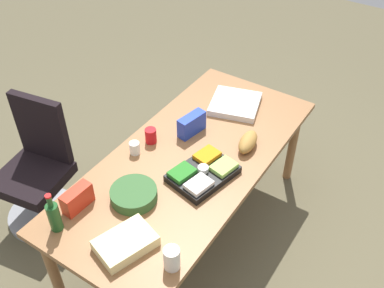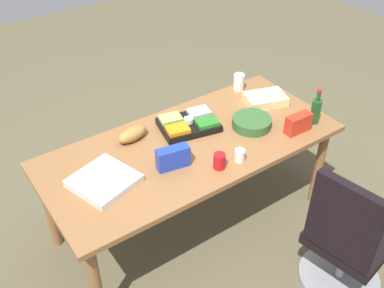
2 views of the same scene
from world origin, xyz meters
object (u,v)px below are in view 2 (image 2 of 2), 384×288
Objects in this scene: chip_bag_red at (298,123)px; conference_table at (191,152)px; mayo_jar at (239,82)px; paper_cup at (240,155)px; bread_loaf at (132,134)px; pizza_box at (104,181)px; wine_bottle at (316,110)px; red_solo_cup at (220,161)px; salad_bowl at (252,122)px; sheet_cake at (265,99)px; veggie_tray at (189,124)px; chip_bag_blue at (173,158)px; office_chair at (345,247)px.

conference_table is at bearing 156.02° from chip_bag_red.
paper_cup is at bearing -129.33° from mayo_jar.
paper_cup is at bearing -52.54° from bread_loaf.
pizza_box is at bearing -140.65° from bread_loaf.
paper_cup is (-0.60, -0.74, -0.03)m from mayo_jar.
red_solo_cup is (-0.91, -0.01, -0.05)m from wine_bottle.
salad_bowl is at bearing 134.35° from chip_bag_red.
sheet_cake is 0.71m from veggie_tray.
red_solo_cup is (0.25, -0.18, -0.02)m from chip_bag_blue.
pizza_box is (-0.38, -0.31, -0.03)m from bread_loaf.
chip_bag_red is (1.04, -0.60, 0.02)m from bread_loaf.
bread_loaf is at bearing 150.08° from chip_bag_red.
salad_bowl is at bearing -119.50° from mayo_jar.
conference_table is at bearing -14.20° from pizza_box.
veggie_tray is (0.09, 0.17, 0.11)m from conference_table.
chip_bag_blue is 2.44× the size of paper_cup.
mayo_jar is at bearing 27.47° from conference_table.
mayo_jar is (-0.15, 0.70, -0.04)m from wine_bottle.
sheet_cake is 0.36m from salad_bowl.
bread_loaf is 1.37m from wine_bottle.
mayo_jar is at bearing 78.75° from office_chair.
office_chair is 1.63m from bread_loaf.
salad_bowl is at bearing 88.64° from office_chair.
salad_bowl is 0.34m from chip_bag_red.
wine_bottle is (0.91, -0.31, 0.18)m from conference_table.
office_chair is (0.47, -1.08, -0.30)m from conference_table.
veggie_tray reaches higher than sheet_cake.
office_chair is 0.99m from red_solo_cup.
office_chair reaches higher than chip_bag_blue.
red_solo_cup is 0.15m from paper_cup.
chip_bag_blue is at bearing 169.18° from chip_bag_red.
chip_bag_blue reaches higher than pizza_box.
paper_cup is (0.40, -0.20, -0.03)m from chip_bag_blue.
veggie_tray is (0.34, 0.31, -0.04)m from chip_bag_blue.
salad_bowl is (-0.31, -0.19, 0.00)m from sheet_cake.
wine_bottle is 1.97× the size of mayo_jar.
red_solo_cup is at bearing -89.26° from conference_table.
wine_bottle reaches higher than salad_bowl.
chip_bag_blue reaches higher than red_solo_cup.
mayo_jar reaches higher than veggie_tray.
wine_bottle is at bearing -28.18° from salad_bowl.
conference_table is at bearing -172.27° from sheet_cake.
bread_loaf reaches higher than pizza_box.
mayo_jar is (1.08, 0.12, 0.02)m from bread_loaf.
mayo_jar is 1.04m from red_solo_cup.
paper_cup is at bearing 112.76° from office_chair.
chip_bag_red is at bearing 71.20° from office_chair.
chip_bag_red is at bearing -99.77° from sheet_cake.
sheet_cake is at bearing 7.73° from conference_table.
chip_bag_red reaches higher than conference_table.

